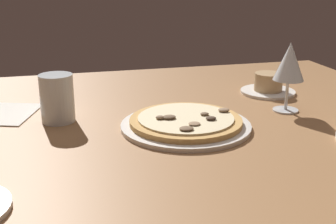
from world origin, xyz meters
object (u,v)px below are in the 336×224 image
(water_glass, at_px, (57,101))
(paper_menu, at_px, (8,114))
(wine_glass_far, at_px, (289,64))
(pizza_main, at_px, (186,123))
(ramekin_on_saucer, at_px, (268,85))

(water_glass, bearing_deg, paper_menu, 145.36)
(wine_glass_far, bearing_deg, water_glass, 173.89)
(pizza_main, height_order, ramekin_on_saucer, ramekin_on_saucer)
(pizza_main, relative_size, wine_glass_far, 1.70)
(pizza_main, xyz_separation_m, ramekin_on_saucer, (0.31, 0.22, 0.01))
(pizza_main, xyz_separation_m, wine_glass_far, (0.28, 0.06, 0.11))
(wine_glass_far, height_order, water_glass, wine_glass_far)
(ramekin_on_saucer, xyz_separation_m, water_glass, (-0.59, -0.10, 0.03))
(pizza_main, height_order, paper_menu, pizza_main)
(pizza_main, xyz_separation_m, paper_menu, (-0.40, 0.20, -0.01))
(ramekin_on_saucer, relative_size, paper_menu, 0.89)
(ramekin_on_saucer, height_order, paper_menu, ramekin_on_saucer)
(wine_glass_far, xyz_separation_m, paper_menu, (-0.68, 0.14, -0.12))
(pizza_main, height_order, water_glass, water_glass)
(water_glass, relative_size, paper_menu, 0.65)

